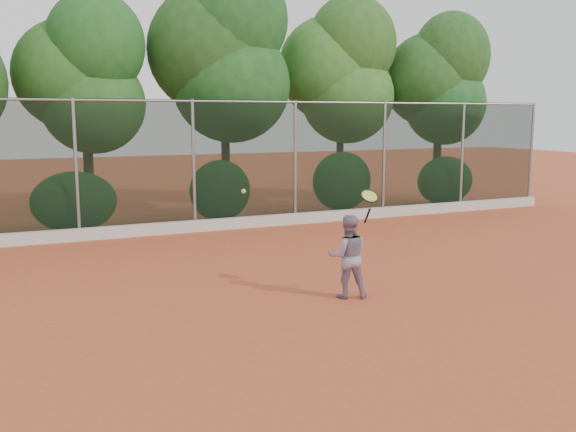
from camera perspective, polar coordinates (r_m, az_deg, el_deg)
name	(u,v)px	position (r m, az deg, el deg)	size (l,w,h in m)	color
ground	(312,296)	(11.16, 2.17, -7.08)	(80.00, 80.00, 0.00)	#BC4F2C
concrete_curb	(197,226)	(17.34, -8.09, -0.88)	(24.00, 0.20, 0.30)	beige
tennis_player	(348,256)	(10.95, 5.33, -3.58)	(0.69, 0.54, 1.43)	gray
chainlink_fence	(194,162)	(17.31, -8.39, 4.80)	(24.09, 0.09, 3.50)	black
foliage_backdrop	(153,68)	(19.08, -11.91, 12.72)	(23.70, 3.63, 7.55)	#45301A
tennis_racket	(369,198)	(10.98, 7.24, 1.57)	(0.35, 0.33, 0.60)	black
tennis_ball_in_flight	(244,191)	(10.25, -3.97, 2.22)	(0.07, 0.07, 0.07)	#D0DD32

